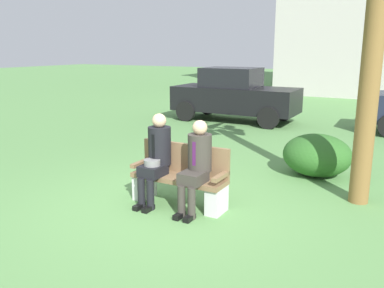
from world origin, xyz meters
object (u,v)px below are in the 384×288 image
at_px(seated_man_right, 197,162).
at_px(shrub_near_bench, 317,155).
at_px(seated_man_left, 156,155).
at_px(parked_car_near, 234,95).
at_px(park_bench, 181,178).

height_order(seated_man_right, shrub_near_bench, seated_man_right).
relative_size(seated_man_left, shrub_near_bench, 1.10).
bearing_deg(shrub_near_bench, parked_car_near, 128.51).
relative_size(seated_man_left, parked_car_near, 0.34).
distance_m(seated_man_left, parked_car_near, 7.34).
bearing_deg(seated_man_left, seated_man_right, 0.17).
height_order(park_bench, parked_car_near, parked_car_near).
bearing_deg(park_bench, seated_man_left, -160.39).
relative_size(shrub_near_bench, parked_car_near, 0.31).
bearing_deg(parked_car_near, seated_man_left, -75.44).
bearing_deg(shrub_near_bench, seated_man_left, -125.07).
bearing_deg(seated_man_left, parked_car_near, 104.56).
bearing_deg(seated_man_right, park_bench, 160.62).
bearing_deg(parked_car_near, seated_man_right, -70.44).
distance_m(park_bench, parked_car_near, 7.33).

